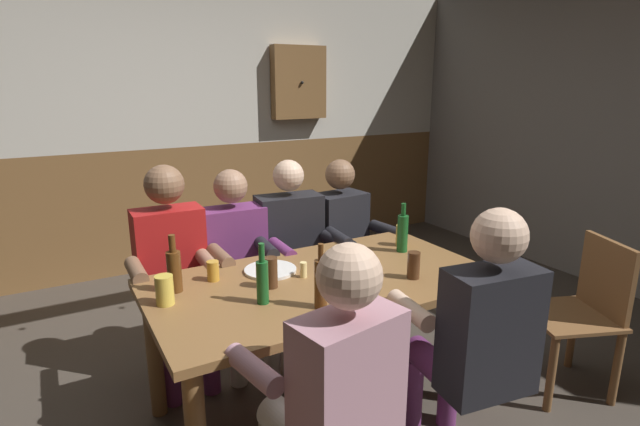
% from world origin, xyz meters
% --- Properties ---
extents(ground_plane, '(7.05, 7.05, 0.00)m').
position_xyz_m(ground_plane, '(0.00, 0.00, 0.00)').
color(ground_plane, '#423A33').
extents(back_wall_upper, '(5.88, 0.12, 1.51)m').
position_xyz_m(back_wall_upper, '(0.00, 2.44, 1.88)').
color(back_wall_upper, beige).
extents(back_wall_wainscot, '(5.88, 0.12, 1.13)m').
position_xyz_m(back_wall_wainscot, '(0.00, 2.44, 0.56)').
color(back_wall_wainscot, brown).
rests_on(back_wall_wainscot, ground_plane).
extents(dining_table, '(1.71, 0.95, 0.75)m').
position_xyz_m(dining_table, '(0.00, -0.17, 0.65)').
color(dining_table, brown).
rests_on(dining_table, ground_plane).
extents(person_0, '(0.53, 0.50, 1.27)m').
position_xyz_m(person_0, '(-0.58, 0.54, 0.70)').
color(person_0, '#AD1919').
rests_on(person_0, ground_plane).
extents(person_1, '(0.54, 0.50, 1.21)m').
position_xyz_m(person_1, '(-0.20, 0.53, 0.66)').
color(person_1, '#6B2D66').
rests_on(person_1, ground_plane).
extents(person_2, '(0.58, 0.55, 1.24)m').
position_xyz_m(person_2, '(0.19, 0.53, 0.68)').
color(person_2, black).
rests_on(person_2, ground_plane).
extents(person_3, '(0.52, 0.55, 1.21)m').
position_xyz_m(person_3, '(0.58, 0.53, 0.66)').
color(person_3, black).
rests_on(person_3, ground_plane).
extents(person_4, '(0.56, 0.56, 1.22)m').
position_xyz_m(person_4, '(-0.35, -0.87, 0.68)').
color(person_4, '#B78493').
rests_on(person_4, ground_plane).
extents(person_5, '(0.56, 0.56, 1.25)m').
position_xyz_m(person_5, '(0.35, -0.86, 0.69)').
color(person_5, black).
rests_on(person_5, ground_plane).
extents(chair_empty_near_right, '(0.57, 0.57, 0.88)m').
position_xyz_m(chair_empty_near_right, '(1.37, -0.70, 0.48)').
color(chair_empty_near_right, brown).
rests_on(chair_empty_near_right, ground_plane).
extents(table_candle, '(0.04, 0.04, 0.08)m').
position_xyz_m(table_candle, '(-0.07, -0.10, 0.79)').
color(table_candle, '#F9E08C').
rests_on(table_candle, dining_table).
extents(plate_0, '(0.25, 0.25, 0.01)m').
position_xyz_m(plate_0, '(0.28, -0.06, 0.76)').
color(plate_0, white).
rests_on(plate_0, dining_table).
extents(plate_1, '(0.27, 0.27, 0.01)m').
position_xyz_m(plate_1, '(-0.19, 0.05, 0.76)').
color(plate_1, white).
rests_on(plate_1, dining_table).
extents(bottle_0, '(0.06, 0.06, 0.29)m').
position_xyz_m(bottle_0, '(-0.17, -0.45, 0.87)').
color(bottle_0, '#593314').
rests_on(bottle_0, dining_table).
extents(bottle_1, '(0.05, 0.05, 0.28)m').
position_xyz_m(bottle_1, '(-0.37, -0.28, 0.86)').
color(bottle_1, '#195923').
rests_on(bottle_1, dining_table).
extents(bottle_2, '(0.06, 0.06, 0.29)m').
position_xyz_m(bottle_2, '(0.61, -0.04, 0.87)').
color(bottle_2, '#195923').
rests_on(bottle_2, dining_table).
extents(bottle_3, '(0.07, 0.07, 0.28)m').
position_xyz_m(bottle_3, '(-0.68, 0.04, 0.86)').
color(bottle_3, '#593314').
rests_on(bottle_3, dining_table).
extents(pint_glass_0, '(0.06, 0.06, 0.14)m').
position_xyz_m(pint_glass_0, '(0.40, -0.39, 0.82)').
color(pint_glass_0, '#4C2D19').
rests_on(pint_glass_0, dining_table).
extents(pint_glass_1, '(0.06, 0.06, 0.15)m').
position_xyz_m(pint_glass_1, '(-0.27, -0.14, 0.83)').
color(pint_glass_1, '#4C2D19').
rests_on(pint_glass_1, dining_table).
extents(pint_glass_2, '(0.07, 0.07, 0.13)m').
position_xyz_m(pint_glass_2, '(0.67, 0.05, 0.82)').
color(pint_glass_2, '#E5C64C').
rests_on(pint_glass_2, dining_table).
extents(pint_glass_3, '(0.08, 0.08, 0.13)m').
position_xyz_m(pint_glass_3, '(-0.75, -0.08, 0.82)').
color(pint_glass_3, '#E5C64C').
rests_on(pint_glass_3, dining_table).
extents(pint_glass_4, '(0.06, 0.06, 0.10)m').
position_xyz_m(pint_glass_4, '(-0.48, 0.08, 0.80)').
color(pint_glass_4, gold).
rests_on(pint_glass_4, dining_table).
extents(wall_dart_cabinet, '(0.56, 0.15, 0.70)m').
position_xyz_m(wall_dart_cabinet, '(1.15, 2.31, 1.70)').
color(wall_dart_cabinet, brown).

